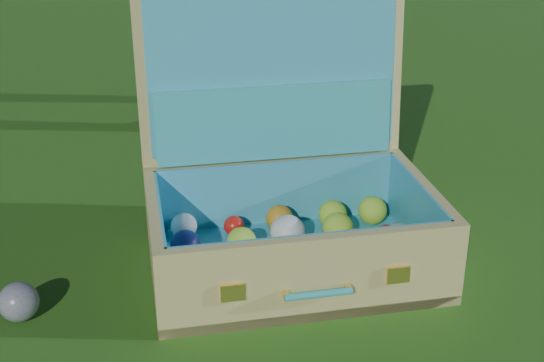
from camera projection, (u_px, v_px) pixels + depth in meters
The scene contains 3 objects.
ground at pixel (339, 223), 1.64m from camera, with size 60.00×60.00×0.00m, color #215114.
stray_ball at pixel (19, 302), 1.30m from camera, with size 0.07×0.07×0.07m, color #385793.
suitcase at pixel (287, 187), 1.46m from camera, with size 0.66×0.59×0.52m.
Camera 1 is at (-0.93, -1.13, 0.76)m, focal length 50.00 mm.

